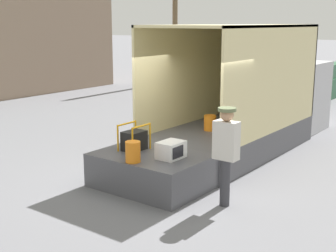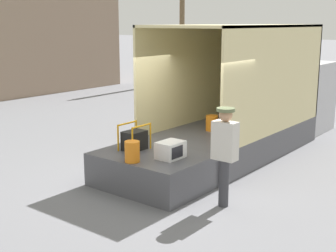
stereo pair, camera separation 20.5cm
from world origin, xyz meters
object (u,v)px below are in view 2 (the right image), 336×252
Objects in this scene: orange_bucket at (132,152)px; utility_pole at (182,1)px; portable_generator at (135,140)px; microwave at (171,150)px; box_truck at (263,108)px; pickup_truck_green at (320,84)px; worker_person at (225,146)px.

orange_bucket is 17.93m from utility_pole.
portable_generator is 0.07× the size of utility_pole.
box_truck is at bearing 5.67° from microwave.
orange_bucket is 14.10m from pickup_truck_green.
pickup_truck_green reaches higher than portable_generator.
pickup_truck_green is (13.37, 2.07, -0.25)m from microwave.
orange_bucket is at bearing 111.88° from worker_person.
microwave is 1.23m from worker_person.
box_truck is 17.23× the size of orange_bucket.
box_truck is at bearing 19.28° from worker_person.
orange_bucket is at bearing -173.26° from pickup_truck_green.
box_truck is 0.81× the size of utility_pole.
worker_person reaches higher than pickup_truck_green.
microwave is 0.06× the size of utility_pole.
utility_pole is at bearing 85.28° from pickup_truck_green.
microwave is 1.32× the size of orange_bucket.
portable_generator is 0.32× the size of worker_person.
orange_bucket is at bearing 146.38° from microwave.
box_truck is 4.78m from portable_generator.
microwave is 0.29× the size of worker_person.
worker_person is (0.02, -1.20, 0.27)m from microwave.
box_truck is 5.07m from worker_person.
portable_generator is 1.48× the size of orange_bucket.
orange_bucket is at bearing -179.41° from box_truck.
utility_pole reaches higher than microwave.
portable_generator is at bearing -175.23° from pickup_truck_green.
utility_pole reaches higher than worker_person.
pickup_truck_green is (13.33, 1.11, -0.29)m from portable_generator.
box_truck reaches higher than worker_person.
microwave is at bearing -33.62° from orange_bucket.
portable_generator is 0.86m from orange_bucket.
utility_pole reaches higher than orange_bucket.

